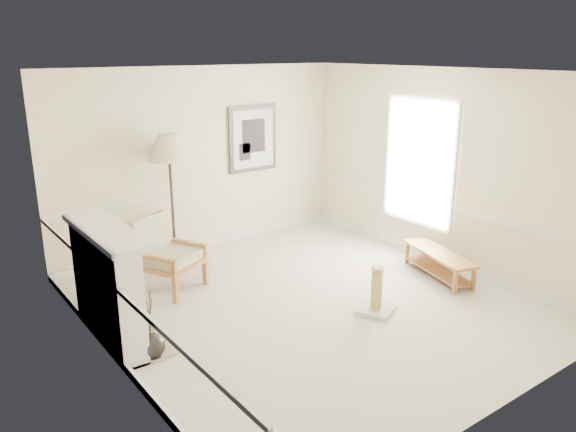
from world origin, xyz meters
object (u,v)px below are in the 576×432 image
Objects in this scene: floor_vase at (153,346)px; scratching_post at (376,298)px; bench at (439,260)px; floor_lamp at (169,151)px; armchair at (162,250)px.

scratching_post is at bearing -12.96° from floor_vase.
scratching_post reaches higher than bench.
floor_vase is at bearing -120.32° from floor_lamp.
bench is at bearing -4.63° from floor_vase.
floor_vase is 1.92m from armchair.
floor_vase is 3.26m from floor_lamp.
floor_vase is at bearing 175.37° from bench.
armchair reaches higher than floor_vase.
scratching_post is (1.79, -2.27, -0.36)m from armchair.
scratching_post is at bearing -78.58° from armchair.
floor_lamp is 1.46× the size of bench.
floor_vase is 2.75m from scratching_post.
floor_vase is 4.22m from bench.
armchair is 0.54× the size of floor_lamp.
armchair reaches higher than bench.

